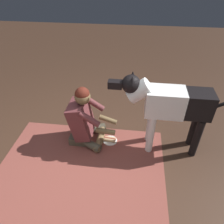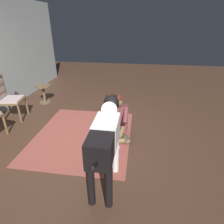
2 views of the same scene
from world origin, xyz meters
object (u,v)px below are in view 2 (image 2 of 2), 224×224
object	(u,v)px
person_sitting_on_floor	(117,120)
large_dog	(106,136)
round_side_table	(44,93)
dining_chair_right_of_pair	(7,96)
hot_dog_on_plate	(114,146)

from	to	relation	value
person_sitting_on_floor	large_dog	distance (m)	1.15
person_sitting_on_floor	round_side_table	xyz separation A→B (m)	(1.40, 2.16, -0.07)
dining_chair_right_of_pair	person_sitting_on_floor	distance (m)	2.54
large_dog	hot_dog_on_plate	xyz separation A→B (m)	(0.74, -0.01, -0.70)
person_sitting_on_floor	hot_dog_on_plate	bearing A→B (deg)	179.47
hot_dog_on_plate	round_side_table	bearing A→B (deg)	51.00
dining_chair_right_of_pair	hot_dog_on_plate	size ratio (longest dim) A/B	4.68
dining_chair_right_of_pair	round_side_table	size ratio (longest dim) A/B	1.98
hot_dog_on_plate	dining_chair_right_of_pair	bearing A→B (deg)	72.86
dining_chair_right_of_pair	large_dog	distance (m)	2.91
dining_chair_right_of_pair	person_sitting_on_floor	world-z (taller)	dining_chair_right_of_pair
dining_chair_right_of_pair	hot_dog_on_plate	bearing A→B (deg)	-107.14
large_dog	round_side_table	world-z (taller)	large_dog
hot_dog_on_plate	round_side_table	xyz separation A→B (m)	(1.75, 2.16, 0.27)
person_sitting_on_floor	large_dog	bearing A→B (deg)	179.47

